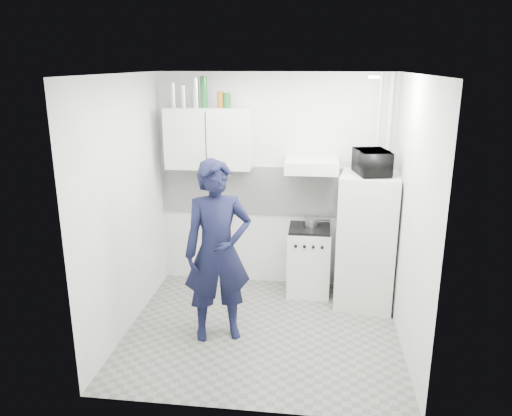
# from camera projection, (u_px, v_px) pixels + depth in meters

# --- Properties ---
(floor) EXTENTS (2.80, 2.80, 0.00)m
(floor) POSITION_uv_depth(u_px,v_px,m) (262.00, 331.00, 5.22)
(floor) COLOR slate
(floor) RESTS_ON ground
(ceiling) EXTENTS (2.80, 2.80, 0.00)m
(ceiling) POSITION_uv_depth(u_px,v_px,m) (263.00, 74.00, 4.49)
(ceiling) COLOR white
(ceiling) RESTS_ON wall_back
(wall_back) EXTENTS (2.80, 0.00, 2.80)m
(wall_back) POSITION_uv_depth(u_px,v_px,m) (274.00, 182.00, 6.04)
(wall_back) COLOR silver
(wall_back) RESTS_ON floor
(wall_left) EXTENTS (0.00, 2.60, 2.60)m
(wall_left) POSITION_uv_depth(u_px,v_px,m) (125.00, 207.00, 5.02)
(wall_left) COLOR silver
(wall_left) RESTS_ON floor
(wall_right) EXTENTS (0.00, 2.60, 2.60)m
(wall_right) POSITION_uv_depth(u_px,v_px,m) (411.00, 217.00, 4.69)
(wall_right) COLOR silver
(wall_right) RESTS_ON floor
(person) EXTENTS (0.77, 0.63, 1.83)m
(person) POSITION_uv_depth(u_px,v_px,m) (218.00, 252.00, 4.89)
(person) COLOR black
(person) RESTS_ON floor
(stove) EXTENTS (0.50, 0.50, 0.80)m
(stove) POSITION_uv_depth(u_px,v_px,m) (309.00, 261.00, 6.00)
(stove) COLOR silver
(stove) RESTS_ON floor
(fridge) EXTENTS (0.72, 0.72, 1.53)m
(fridge) POSITION_uv_depth(u_px,v_px,m) (367.00, 241.00, 5.62)
(fridge) COLOR silver
(fridge) RESTS_ON floor
(stove_top) EXTENTS (0.48, 0.48, 0.03)m
(stove_top) POSITION_uv_depth(u_px,v_px,m) (310.00, 228.00, 5.89)
(stove_top) COLOR black
(stove_top) RESTS_ON stove
(saucepan) EXTENTS (0.16, 0.16, 0.09)m
(saucepan) POSITION_uv_depth(u_px,v_px,m) (311.00, 222.00, 5.93)
(saucepan) COLOR silver
(saucepan) RESTS_ON stove_top
(microwave) EXTENTS (0.54, 0.42, 0.26)m
(microwave) POSITION_uv_depth(u_px,v_px,m) (372.00, 162.00, 5.37)
(microwave) COLOR black
(microwave) RESTS_ON fridge
(bottle_a) EXTENTS (0.06, 0.06, 0.28)m
(bottle_a) POSITION_uv_depth(u_px,v_px,m) (173.00, 95.00, 5.72)
(bottle_a) COLOR silver
(bottle_a) RESTS_ON upper_cabinet
(bottle_b) EXTENTS (0.06, 0.06, 0.25)m
(bottle_b) POSITION_uv_depth(u_px,v_px,m) (183.00, 96.00, 5.71)
(bottle_b) COLOR silver
(bottle_b) RESTS_ON upper_cabinet
(bottle_c) EXTENTS (0.08, 0.08, 0.33)m
(bottle_c) POSITION_uv_depth(u_px,v_px,m) (196.00, 93.00, 5.68)
(bottle_c) COLOR silver
(bottle_c) RESTS_ON upper_cabinet
(bottle_d) EXTENTS (0.08, 0.08, 0.35)m
(bottle_d) POSITION_uv_depth(u_px,v_px,m) (204.00, 92.00, 5.67)
(bottle_d) COLOR #144C1E
(bottle_d) RESTS_ON upper_cabinet
(canister_a) EXTENTS (0.07, 0.07, 0.19)m
(canister_a) POSITION_uv_depth(u_px,v_px,m) (220.00, 100.00, 5.67)
(canister_a) COLOR brown
(canister_a) RESTS_ON upper_cabinet
(canister_b) EXTENTS (0.09, 0.09, 0.17)m
(canister_b) POSITION_uv_depth(u_px,v_px,m) (227.00, 100.00, 5.66)
(canister_b) COLOR #144C1E
(canister_b) RESTS_ON upper_cabinet
(upper_cabinet) EXTENTS (1.00, 0.35, 0.70)m
(upper_cabinet) POSITION_uv_depth(u_px,v_px,m) (209.00, 138.00, 5.81)
(upper_cabinet) COLOR silver
(upper_cabinet) RESTS_ON wall_back
(range_hood) EXTENTS (0.60, 0.50, 0.14)m
(range_hood) POSITION_uv_depth(u_px,v_px,m) (312.00, 166.00, 5.67)
(range_hood) COLOR silver
(range_hood) RESTS_ON wall_back
(backsplash) EXTENTS (2.74, 0.03, 0.60)m
(backsplash) POSITION_uv_depth(u_px,v_px,m) (274.00, 191.00, 6.06)
(backsplash) COLOR white
(backsplash) RESTS_ON wall_back
(pipe_a) EXTENTS (0.05, 0.05, 2.60)m
(pipe_a) POSITION_uv_depth(u_px,v_px,m) (385.00, 187.00, 5.81)
(pipe_a) COLOR silver
(pipe_a) RESTS_ON floor
(pipe_b) EXTENTS (0.04, 0.04, 2.60)m
(pipe_b) POSITION_uv_depth(u_px,v_px,m) (374.00, 187.00, 5.83)
(pipe_b) COLOR silver
(pipe_b) RESTS_ON floor
(ceiling_spot_fixture) EXTENTS (0.10, 0.10, 0.02)m
(ceiling_spot_fixture) POSITION_uv_depth(u_px,v_px,m) (374.00, 77.00, 4.57)
(ceiling_spot_fixture) COLOR white
(ceiling_spot_fixture) RESTS_ON ceiling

